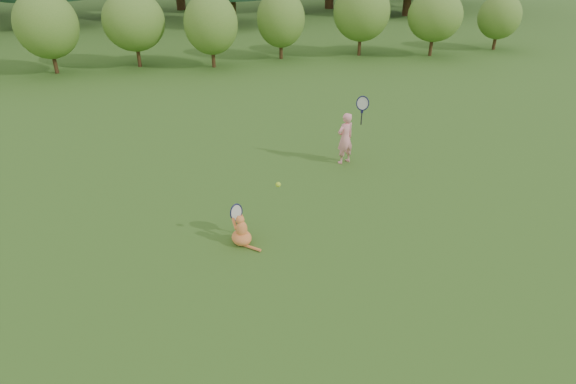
{
  "coord_description": "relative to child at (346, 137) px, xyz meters",
  "views": [
    {
      "loc": [
        -1.31,
        -6.05,
        4.43
      ],
      "look_at": [
        0.2,
        0.8,
        0.7
      ],
      "focal_mm": 30.0,
      "sensor_mm": 36.0,
      "label": 1
    }
  ],
  "objects": [
    {
      "name": "ground",
      "position": [
        -2.0,
        -3.19,
        -0.6
      ],
      "size": [
        100.0,
        100.0,
        0.0
      ],
      "primitive_type": "plane",
      "color": "#224F16",
      "rests_on": "ground"
    },
    {
      "name": "shrub_row",
      "position": [
        -2.0,
        9.81,
        0.8
      ],
      "size": [
        28.0,
        3.0,
        2.8
      ],
      "primitive_type": null,
      "color": "#4C7E27",
      "rests_on": "ground"
    },
    {
      "name": "child",
      "position": [
        0.0,
        0.0,
        0.0
      ],
      "size": [
        0.67,
        0.44,
        1.71
      ],
      "rotation": [
        0.0,
        0.0,
        3.54
      ],
      "color": "pink",
      "rests_on": "ground"
    },
    {
      "name": "cat",
      "position": [
        -2.64,
        -2.67,
        -0.33
      ],
      "size": [
        0.52,
        0.75,
        0.72
      ],
      "rotation": [
        0.0,
        0.0,
        0.38
      ],
      "color": "orange",
      "rests_on": "ground"
    },
    {
      "name": "tennis_ball",
      "position": [
        -2.07,
        -2.92,
        0.54
      ],
      "size": [
        0.08,
        0.08,
        0.08
      ],
      "color": "#97C817",
      "rests_on": "ground"
    }
  ]
}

